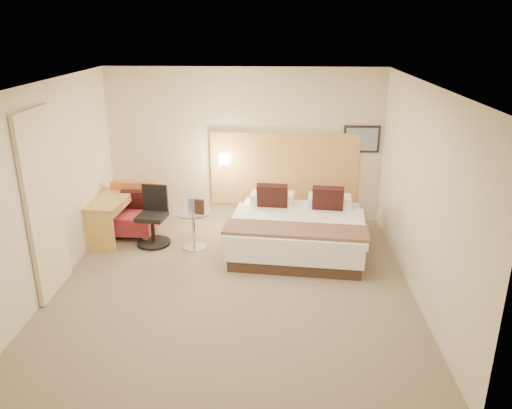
{
  "coord_description": "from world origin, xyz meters",
  "views": [
    {
      "loc": [
        0.58,
        -6.03,
        3.38
      ],
      "look_at": [
        0.29,
        0.46,
        1.01
      ],
      "focal_mm": 35.0,
      "sensor_mm": 36.0,
      "label": 1
    }
  ],
  "objects_px": {
    "bed": "(298,230)",
    "desk_chair": "(153,221)",
    "side_table": "(194,228)",
    "desk": "(112,207)",
    "lounge_chair": "(132,215)"
  },
  "relations": [
    {
      "from": "bed",
      "to": "desk",
      "type": "xyz_separation_m",
      "value": [
        -3.03,
        0.27,
        0.24
      ]
    },
    {
      "from": "side_table",
      "to": "desk_chair",
      "type": "xyz_separation_m",
      "value": [
        -0.67,
        0.13,
        0.05
      ]
    },
    {
      "from": "lounge_chair",
      "to": "desk",
      "type": "relative_size",
      "value": 0.73
    },
    {
      "from": "desk",
      "to": "desk_chair",
      "type": "distance_m",
      "value": 0.76
    },
    {
      "from": "desk",
      "to": "desk_chair",
      "type": "bearing_deg",
      "value": -13.81
    },
    {
      "from": "desk_chair",
      "to": "desk",
      "type": "bearing_deg",
      "value": 166.19
    },
    {
      "from": "bed",
      "to": "desk_chair",
      "type": "height_order",
      "value": "bed"
    },
    {
      "from": "bed",
      "to": "lounge_chair",
      "type": "distance_m",
      "value": 2.82
    },
    {
      "from": "lounge_chair",
      "to": "side_table",
      "type": "relative_size",
      "value": 1.26
    },
    {
      "from": "side_table",
      "to": "bed",
      "type": "bearing_deg",
      "value": 1.57
    },
    {
      "from": "bed",
      "to": "side_table",
      "type": "bearing_deg",
      "value": -178.43
    },
    {
      "from": "desk",
      "to": "side_table",
      "type": "bearing_deg",
      "value": -12.62
    },
    {
      "from": "side_table",
      "to": "desk",
      "type": "xyz_separation_m",
      "value": [
        -1.39,
        0.31,
        0.22
      ]
    },
    {
      "from": "bed",
      "to": "desk_chair",
      "type": "xyz_separation_m",
      "value": [
        -2.32,
        0.09,
        0.07
      ]
    },
    {
      "from": "desk",
      "to": "desk_chair",
      "type": "height_order",
      "value": "desk_chair"
    }
  ]
}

